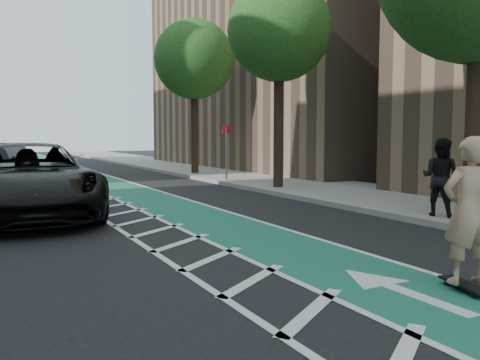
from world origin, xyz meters
TOP-DOWN VIEW (x-y plane):
  - ground at (0.00, 0.00)m, footprint 120.00×120.00m
  - bike_lane at (3.00, 10.00)m, footprint 2.00×90.00m
  - buffer_strip at (1.50, 10.00)m, footprint 1.40×90.00m
  - sidewalk_right at (9.50, 10.00)m, footprint 5.00×90.00m
  - curb_right at (7.05, 10.00)m, footprint 0.12×90.00m
  - building_right_far at (17.50, 20.00)m, footprint 14.00×22.00m
  - tree_r_c at (7.90, 8.00)m, footprint 4.20×4.20m
  - tree_r_d at (7.90, 16.00)m, footprint 4.20×4.20m
  - sign_post at (7.60, 12.00)m, footprint 0.35×0.08m
  - skateboard at (3.70, -3.10)m, footprint 0.45×0.86m
  - skateboarder at (3.70, -3.10)m, footprint 0.79×0.62m
  - suv_near at (-0.73, 6.06)m, footprint 3.34×6.75m
  - car_grey at (0.20, 29.46)m, footprint 1.75×4.73m
  - pedestrian at (7.70, 0.82)m, footprint 0.94×1.06m

SIDE VIEW (x-z plane):
  - ground at x=0.00m, z-range 0.00..0.00m
  - buffer_strip at x=1.50m, z-range 0.00..0.01m
  - bike_lane at x=3.00m, z-range 0.00..0.01m
  - sidewalk_right at x=9.50m, z-range 0.00..0.15m
  - curb_right at x=7.05m, z-range 0.00..0.16m
  - skateboard at x=3.70m, z-range 0.03..0.15m
  - car_grey at x=0.20m, z-range 0.00..1.54m
  - suv_near at x=-0.73m, z-range 0.00..1.84m
  - pedestrian at x=7.70m, z-range 0.15..1.96m
  - skateboarder at x=3.70m, z-range 0.11..2.01m
  - sign_post at x=7.60m, z-range 0.11..2.59m
  - tree_r_c at x=7.90m, z-range 1.82..9.72m
  - tree_r_d at x=7.90m, z-range 1.82..9.72m
  - building_right_far at x=17.50m, z-range 0.00..19.00m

